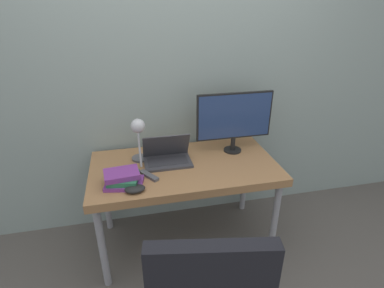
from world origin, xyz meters
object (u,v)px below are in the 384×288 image
at_px(desk_lamp, 138,134).
at_px(book_stack, 123,178).
at_px(game_controller, 135,189).
at_px(monitor, 234,118).
at_px(laptop, 167,156).

xyz_separation_m(desk_lamp, book_stack, (-0.13, -0.21, -0.21)).
relative_size(desk_lamp, game_controller, 2.92).
bearing_deg(book_stack, game_controller, -55.57).
bearing_deg(game_controller, desk_lamp, 79.15).
xyz_separation_m(monitor, game_controller, (-0.80, -0.41, -0.26)).
height_order(laptop, game_controller, laptop).
xyz_separation_m(monitor, book_stack, (-0.87, -0.31, -0.24)).
bearing_deg(game_controller, laptop, 52.70).
xyz_separation_m(desk_lamp, game_controller, (-0.06, -0.31, -0.24)).
distance_m(laptop, book_stack, 0.40).
height_order(desk_lamp, game_controller, desk_lamp).
height_order(desk_lamp, book_stack, desk_lamp).
xyz_separation_m(laptop, book_stack, (-0.33, -0.24, -0.00)).
bearing_deg(book_stack, desk_lamp, 58.76).
relative_size(book_stack, game_controller, 2.06).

